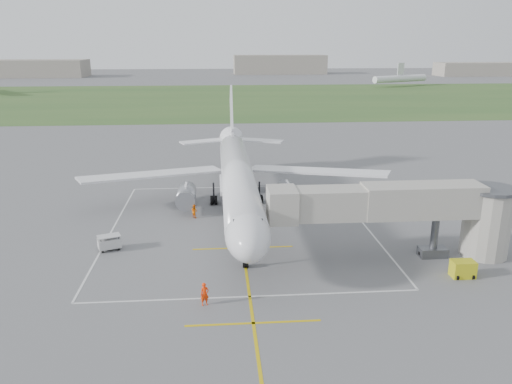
{
  "coord_description": "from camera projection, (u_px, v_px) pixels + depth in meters",
  "views": [
    {
      "loc": [
        -2.36,
        -56.04,
        19.64
      ],
      "look_at": [
        1.79,
        -4.0,
        4.0
      ],
      "focal_mm": 35.0,
      "sensor_mm": 36.0,
      "label": 1
    }
  ],
  "objects": [
    {
      "name": "distant_hangars",
      "position": [
        193.0,
        67.0,
        309.84
      ],
      "size": [
        345.0,
        49.0,
        12.0
      ],
      "color": "gray",
      "rests_on": "ground"
    },
    {
      "name": "apron_markings",
      "position": [
        241.0,
        233.0,
        53.77
      ],
      "size": [
        28.2,
        60.0,
        0.01
      ],
      "color": "gold",
      "rests_on": "ground"
    },
    {
      "name": "grass_strip",
      "position": [
        222.0,
        98.0,
        183.46
      ],
      "size": [
        700.0,
        120.0,
        0.02
      ],
      "primitive_type": "cube",
      "color": "#315424",
      "rests_on": "ground"
    },
    {
      "name": "gpu_unit",
      "position": [
        463.0,
        269.0,
        43.44
      ],
      "size": [
        2.0,
        1.43,
        1.49
      ],
      "rotation": [
        0.0,
        0.0,
        -0.01
      ],
      "color": "gold",
      "rests_on": "ground"
    },
    {
      "name": "distant_aircraft",
      "position": [
        207.0,
        81.0,
        217.17
      ],
      "size": [
        207.26,
        42.67,
        8.85
      ],
      "color": "silver",
      "rests_on": "ground"
    },
    {
      "name": "jet_bridge",
      "position": [
        413.0,
        210.0,
        46.27
      ],
      "size": [
        23.4,
        5.0,
        7.2
      ],
      "color": "#A3A093",
      "rests_on": "ground"
    },
    {
      "name": "ground",
      "position": [
        238.0,
        215.0,
        59.33
      ],
      "size": [
        700.0,
        700.0,
        0.0
      ],
      "primitive_type": "plane",
      "color": "#565659",
      "rests_on": "ground"
    },
    {
      "name": "baggage_cart",
      "position": [
        109.0,
        243.0,
        49.12
      ],
      "size": [
        2.47,
        1.98,
        1.5
      ],
      "rotation": [
        0.0,
        0.0,
        0.37
      ],
      "color": "#BABABA",
      "rests_on": "ground"
    },
    {
      "name": "ramp_worker_wing",
      "position": [
        194.0,
        211.0,
        58.19
      ],
      "size": [
        0.97,
        0.96,
        1.58
      ],
      "primitive_type": "imported",
      "rotation": [
        0.0,
        0.0,
        2.41
      ],
      "color": "orange",
      "rests_on": "ground"
    },
    {
      "name": "ramp_worker_nose",
      "position": [
        205.0,
        294.0,
        38.68
      ],
      "size": [
        0.78,
        0.62,
        1.87
      ],
      "primitive_type": "imported",
      "rotation": [
        0.0,
        0.0,
        0.28
      ],
      "color": "#FB3507",
      "rests_on": "ground"
    },
    {
      "name": "airliner",
      "position": [
        238.0,
        178.0,
        58.78
      ],
      "size": [
        38.93,
        46.75,
        13.52
      ],
      "color": "silver",
      "rests_on": "ground"
    }
  ]
}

